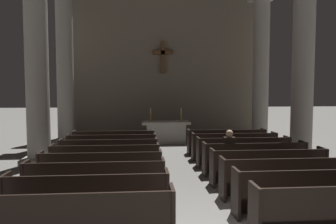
% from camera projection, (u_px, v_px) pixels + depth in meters
% --- Properties ---
extents(pew_left_row_1, '(3.00, 0.50, 0.95)m').
position_uv_depth(pew_left_row_1, '(77.00, 220.00, 5.00)').
color(pew_left_row_1, black).
rests_on(pew_left_row_1, ground).
extents(pew_left_row_2, '(3.00, 0.50, 0.95)m').
position_uv_depth(pew_left_row_2, '(88.00, 197.00, 6.03)').
color(pew_left_row_2, black).
rests_on(pew_left_row_2, ground).
extents(pew_left_row_3, '(3.00, 0.50, 0.95)m').
position_uv_depth(pew_left_row_3, '(95.00, 182.00, 7.05)').
color(pew_left_row_3, black).
rests_on(pew_left_row_3, ground).
extents(pew_left_row_4, '(3.00, 0.50, 0.95)m').
position_uv_depth(pew_left_row_4, '(101.00, 170.00, 8.08)').
color(pew_left_row_4, black).
rests_on(pew_left_row_4, ground).
extents(pew_left_row_5, '(3.00, 0.50, 0.95)m').
position_uv_depth(pew_left_row_5, '(106.00, 161.00, 9.11)').
color(pew_left_row_5, black).
rests_on(pew_left_row_5, ground).
extents(pew_left_row_6, '(3.00, 0.50, 0.95)m').
position_uv_depth(pew_left_row_6, '(109.00, 154.00, 10.13)').
color(pew_left_row_6, black).
rests_on(pew_left_row_6, ground).
extents(pew_left_row_7, '(3.00, 0.50, 0.95)m').
position_uv_depth(pew_left_row_7, '(112.00, 148.00, 11.16)').
color(pew_left_row_7, black).
rests_on(pew_left_row_7, ground).
extents(pew_left_row_8, '(3.00, 0.50, 0.95)m').
position_uv_depth(pew_left_row_8, '(114.00, 143.00, 12.19)').
color(pew_left_row_8, black).
rests_on(pew_left_row_8, ground).
extents(pew_right_row_2, '(3.00, 0.50, 0.95)m').
position_uv_depth(pew_right_row_2, '(309.00, 191.00, 6.39)').
color(pew_right_row_2, black).
rests_on(pew_right_row_2, ground).
extents(pew_right_row_3, '(3.00, 0.50, 0.95)m').
position_uv_depth(pew_right_row_3, '(286.00, 177.00, 7.42)').
color(pew_right_row_3, black).
rests_on(pew_right_row_3, ground).
extents(pew_right_row_4, '(3.00, 0.50, 0.95)m').
position_uv_depth(pew_right_row_4, '(268.00, 166.00, 8.44)').
color(pew_right_row_4, black).
rests_on(pew_right_row_4, ground).
extents(pew_right_row_5, '(3.00, 0.50, 0.95)m').
position_uv_depth(pew_right_row_5, '(254.00, 158.00, 9.47)').
color(pew_right_row_5, black).
rests_on(pew_right_row_5, ground).
extents(pew_right_row_6, '(3.00, 0.50, 0.95)m').
position_uv_depth(pew_right_row_6, '(243.00, 151.00, 10.49)').
color(pew_right_row_6, black).
rests_on(pew_right_row_6, ground).
extents(pew_right_row_7, '(3.00, 0.50, 0.95)m').
position_uv_depth(pew_right_row_7, '(234.00, 146.00, 11.52)').
color(pew_right_row_7, black).
rests_on(pew_right_row_7, ground).
extents(pew_right_row_8, '(3.00, 0.50, 0.95)m').
position_uv_depth(pew_right_row_8, '(226.00, 141.00, 12.55)').
color(pew_right_row_8, black).
rests_on(pew_right_row_8, ground).
extents(column_left_second, '(1.12, 1.12, 6.82)m').
position_uv_depth(column_left_second, '(37.00, 63.00, 10.64)').
color(column_left_second, '#9E998E').
rests_on(column_left_second, ground).
extents(column_right_second, '(1.12, 1.12, 6.82)m').
position_uv_depth(column_right_second, '(303.00, 65.00, 11.40)').
color(column_right_second, '#9E998E').
rests_on(column_right_second, ground).
extents(column_left_third, '(1.12, 1.12, 6.82)m').
position_uv_depth(column_left_third, '(65.00, 70.00, 14.64)').
color(column_left_third, '#9E998E').
rests_on(column_left_third, ground).
extents(column_right_third, '(1.12, 1.12, 6.82)m').
position_uv_depth(column_right_third, '(261.00, 71.00, 15.40)').
color(column_right_third, '#9E998E').
rests_on(column_right_third, ground).
extents(altar, '(2.20, 0.90, 1.01)m').
position_uv_depth(altar, '(166.00, 132.00, 14.96)').
color(altar, '#A8A399').
rests_on(altar, ground).
extents(candlestick_left, '(0.16, 0.16, 0.61)m').
position_uv_depth(candlestick_left, '(151.00, 117.00, 14.86)').
color(candlestick_left, '#B79338').
rests_on(candlestick_left, altar).
extents(candlestick_right, '(0.16, 0.16, 0.61)m').
position_uv_depth(candlestick_right, '(181.00, 117.00, 14.98)').
color(candlestick_right, '#B79338').
rests_on(candlestick_right, altar).
extents(apse_with_cross, '(10.25, 0.45, 7.49)m').
position_uv_depth(apse_with_cross, '(162.00, 65.00, 16.99)').
color(apse_with_cross, '#706656').
rests_on(apse_with_cross, ground).
extents(lone_worshipper, '(0.32, 0.43, 1.32)m').
position_uv_depth(lone_worshipper, '(229.00, 151.00, 9.43)').
color(lone_worshipper, '#26262B').
rests_on(lone_worshipper, ground).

